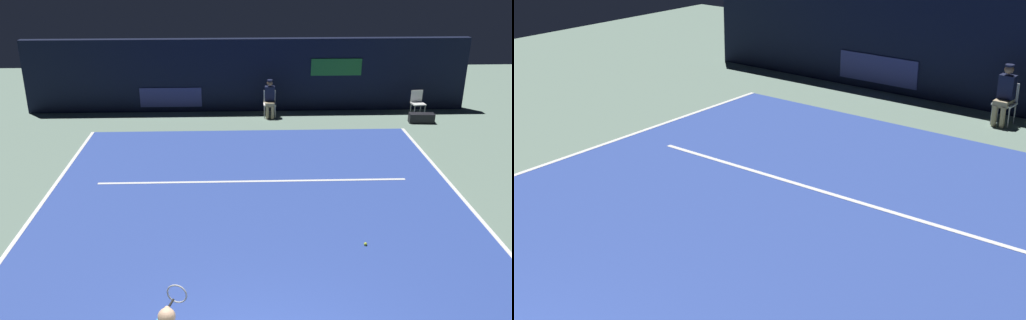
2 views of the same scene
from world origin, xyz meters
The scene contains 10 objects.
ground_plane centered at (0.00, 5.16, 0.00)m, with size 31.20×31.20×0.00m, color slate.
court_surface centered at (0.00, 5.16, 0.01)m, with size 10.25×12.32×0.01m, color #2D479E.
line_sideline_left centered at (5.07, 5.16, 0.01)m, with size 0.10×12.32×0.01m, color white.
line_sideline_right centered at (-5.07, 5.16, 0.01)m, with size 0.10×12.32×0.01m, color white.
line_service centered at (0.00, 7.31, 0.01)m, with size 7.99×0.10×0.01m, color white.
back_wall centered at (0.00, 13.61, 1.30)m, with size 15.75×0.33×2.60m.
line_judge_on_chair centered at (0.75, 12.76, 0.69)m, with size 0.45×0.54×1.32m.
courtside_chair_near centered at (5.98, 12.78, 0.50)m, with size 0.48×0.46×0.88m.
tennis_ball centered at (2.23, 4.08, 0.05)m, with size 0.07×0.07×0.07m, color #CCE033.
equipment_bag centered at (5.89, 11.96, 0.16)m, with size 0.84×0.32×0.32m, color black.
Camera 1 is at (-0.37, -5.58, 5.95)m, focal length 38.35 mm.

